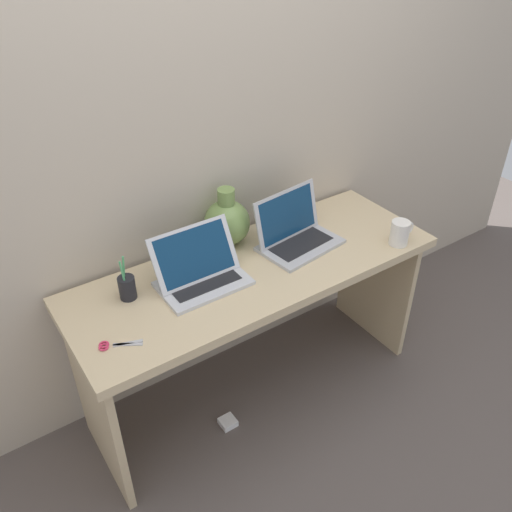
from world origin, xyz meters
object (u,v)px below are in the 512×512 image
object	(u,v)px
coffee_mug	(400,233)
power_brick	(228,422)
green_vase	(227,221)
laptop_left	(199,269)
laptop_right	(294,231)
scissors	(112,345)
pen_cup	(127,287)

from	to	relation	value
coffee_mug	power_brick	bearing A→B (deg)	173.08
green_vase	laptop_left	bearing A→B (deg)	-143.12
laptop_right	power_brick	size ratio (longest dim) A/B	5.27
laptop_right	laptop_left	bearing A→B (deg)	-178.46
green_vase	scissors	xyz separation A→B (m)	(-0.66, -0.33, -0.10)
laptop_left	pen_cup	size ratio (longest dim) A/B	1.92
coffee_mug	laptop_right	bearing A→B (deg)	144.88
power_brick	laptop_right	bearing A→B (deg)	19.16
laptop_left	coffee_mug	distance (m)	0.88
laptop_left	laptop_right	world-z (taller)	laptop_right
laptop_right	pen_cup	size ratio (longest dim) A/B	2.08
laptop_right	coffee_mug	world-z (taller)	laptop_right
green_vase	pen_cup	bearing A→B (deg)	-167.24
laptop_left	coffee_mug	size ratio (longest dim) A/B	2.77
coffee_mug	pen_cup	xyz separation A→B (m)	(-1.12, 0.31, -0.01)
laptop_right	pen_cup	bearing A→B (deg)	176.08
pen_cup	power_brick	xyz separation A→B (m)	(0.28, -0.21, -0.76)
laptop_right	coffee_mug	size ratio (longest dim) A/B	3.00
green_vase	scissors	size ratio (longest dim) A/B	1.80
green_vase	scissors	bearing A→B (deg)	-153.62
pen_cup	coffee_mug	bearing A→B (deg)	-15.64
coffee_mug	power_brick	distance (m)	1.13
laptop_right	green_vase	distance (m)	0.29
coffee_mug	pen_cup	size ratio (longest dim) A/B	0.69
scissors	pen_cup	bearing A→B (deg)	54.82
laptop_right	pen_cup	xyz separation A→B (m)	(-0.74, 0.05, -0.01)
green_vase	power_brick	world-z (taller)	green_vase
laptop_left	power_brick	bearing A→B (deg)	-85.45
green_vase	power_brick	size ratio (longest dim) A/B	3.66
laptop_left	coffee_mug	bearing A→B (deg)	-16.41
green_vase	power_brick	xyz separation A→B (m)	(-0.23, -0.33, -0.81)
power_brick	laptop_left	bearing A→B (deg)	94.55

